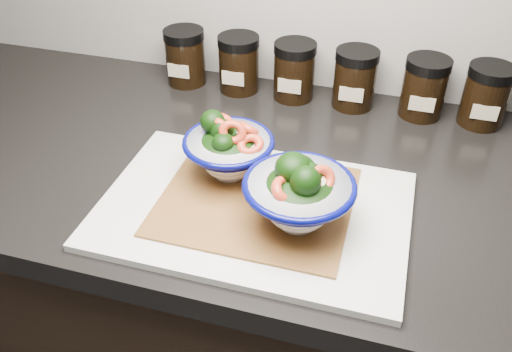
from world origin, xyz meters
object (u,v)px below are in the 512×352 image
(cutting_board, at_px, (254,210))
(bowl_left, at_px, (229,150))
(spice_jar_c, at_px, (294,71))
(spice_jar_f, at_px, (486,95))
(spice_jar_e, at_px, (424,87))
(spice_jar_b, at_px, (239,63))
(spice_jar_a, at_px, (185,57))
(spice_jar_d, at_px, (355,78))
(bowl_right, at_px, (299,195))

(cutting_board, xyz_separation_m, bowl_left, (-0.06, 0.06, 0.05))
(cutting_board, distance_m, spice_jar_c, 0.37)
(bowl_left, relative_size, spice_jar_f, 1.25)
(spice_jar_c, distance_m, spice_jar_e, 0.25)
(cutting_board, height_order, spice_jar_e, spice_jar_e)
(spice_jar_e, xyz_separation_m, spice_jar_f, (0.11, 0.00, 0.00))
(spice_jar_b, bearing_deg, spice_jar_e, 0.00)
(spice_jar_c, height_order, spice_jar_e, same)
(spice_jar_c, bearing_deg, spice_jar_a, 180.00)
(spice_jar_b, relative_size, spice_jar_e, 1.00)
(spice_jar_b, bearing_deg, spice_jar_d, 0.00)
(cutting_board, xyz_separation_m, spice_jar_a, (-0.25, 0.36, 0.05))
(cutting_board, xyz_separation_m, spice_jar_d, (0.09, 0.36, 0.05))
(bowl_right, height_order, spice_jar_b, bowl_right)
(bowl_right, relative_size, spice_jar_d, 1.38)
(spice_jar_a, relative_size, spice_jar_c, 1.00)
(cutting_board, distance_m, spice_jar_d, 0.38)
(spice_jar_f, bearing_deg, cutting_board, -132.22)
(bowl_right, height_order, spice_jar_d, bowl_right)
(bowl_right, xyz_separation_m, spice_jar_f, (0.26, 0.38, -0.01))
(spice_jar_e, bearing_deg, spice_jar_b, 180.00)
(spice_jar_a, distance_m, spice_jar_d, 0.35)
(bowl_right, height_order, spice_jar_a, bowl_right)
(bowl_right, bearing_deg, spice_jar_e, 68.40)
(cutting_board, distance_m, spice_jar_e, 0.43)
(spice_jar_a, xyz_separation_m, spice_jar_d, (0.35, 0.00, 0.00))
(spice_jar_d, distance_m, spice_jar_e, 0.13)
(bowl_left, height_order, spice_jar_c, bowl_left)
(bowl_right, relative_size, spice_jar_e, 1.38)
(bowl_left, xyz_separation_m, spice_jar_d, (0.15, 0.30, -0.00))
(spice_jar_a, bearing_deg, bowl_right, -49.74)
(spice_jar_c, bearing_deg, bowl_right, -76.05)
(bowl_right, relative_size, spice_jar_a, 1.38)
(spice_jar_e, bearing_deg, bowl_right, -111.60)
(bowl_left, bearing_deg, spice_jar_c, 83.50)
(bowl_right, relative_size, spice_jar_b, 1.38)
(spice_jar_a, xyz_separation_m, spice_jar_e, (0.47, 0.00, 0.00))
(cutting_board, bearing_deg, spice_jar_d, 75.60)
(cutting_board, height_order, spice_jar_a, spice_jar_a)
(bowl_right, bearing_deg, spice_jar_c, 103.95)
(spice_jar_e, relative_size, spice_jar_f, 1.00)
(spice_jar_e, distance_m, spice_jar_f, 0.11)
(spice_jar_b, distance_m, spice_jar_f, 0.47)
(bowl_left, height_order, spice_jar_d, bowl_left)
(bowl_left, bearing_deg, bowl_right, -32.50)
(bowl_right, distance_m, spice_jar_d, 0.38)
(spice_jar_b, bearing_deg, bowl_right, -61.38)
(spice_jar_a, xyz_separation_m, spice_jar_f, (0.58, 0.00, 0.00))
(bowl_left, height_order, spice_jar_f, bowl_left)
(spice_jar_b, height_order, spice_jar_e, same)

